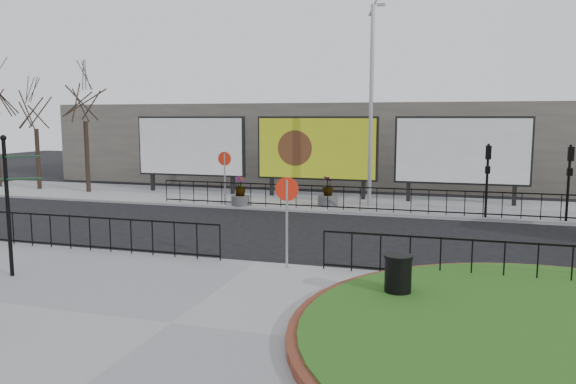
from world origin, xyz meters
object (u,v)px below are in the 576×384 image
at_px(litter_bin, 398,278).
at_px(planter_a, 240,194).
at_px(billboard_mid, 317,149).
at_px(planter_b, 328,195).
at_px(lamp_post, 371,103).
at_px(fingerpost_sign, 7,192).

bearing_deg(litter_bin, planter_a, 125.51).
distance_m(billboard_mid, planter_b, 3.43).
relative_size(lamp_post, planter_b, 6.65).
xyz_separation_m(billboard_mid, litter_bin, (5.66, -15.33, -1.95)).
xyz_separation_m(planter_a, planter_b, (3.91, 1.03, -0.03)).
bearing_deg(planter_b, lamp_post, 17.30).
relative_size(fingerpost_sign, litter_bin, 3.45).
bearing_deg(planter_b, planter_a, -165.23).
distance_m(billboard_mid, planter_a, 4.90).
xyz_separation_m(lamp_post, litter_bin, (2.65, -13.36, -4.18)).
bearing_deg(billboard_mid, fingerpost_sign, -104.08).
relative_size(fingerpost_sign, planter_a, 2.64).
height_order(billboard_mid, lamp_post, lamp_post).
relative_size(litter_bin, planter_a, 0.77).
bearing_deg(lamp_post, fingerpost_sign, -116.47).
height_order(lamp_post, planter_a, lamp_post).
height_order(lamp_post, planter_b, lamp_post).
relative_size(fingerpost_sign, planter_b, 2.60).
height_order(litter_bin, planter_b, planter_b).
height_order(billboard_mid, litter_bin, billboard_mid).
bearing_deg(litter_bin, lamp_post, 101.22).
height_order(fingerpost_sign, planter_b, fingerpost_sign).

